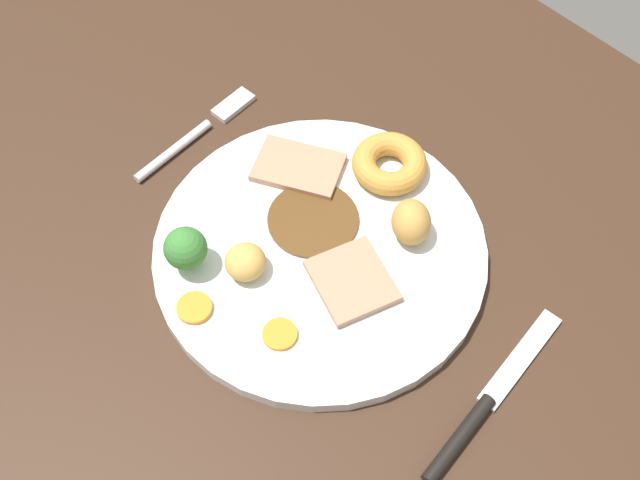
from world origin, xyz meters
TOP-DOWN VIEW (x-y plane):
  - dining_table at (0.00, 0.00)cm, footprint 120.00×84.00cm
  - dinner_plate at (2.47, 0.52)cm, footprint 29.75×29.75cm
  - gravy_pool at (0.35, 1.93)cm, footprint 8.33×8.33cm
  - meat_slice_main at (7.12, 0.29)cm, footprint 8.39×7.91cm
  - meat_slice_under at (-5.23, 4.77)cm, footprint 9.67×8.70cm
  - yorkshire_pudding at (0.65, 10.98)cm, footprint 7.08×7.08cm
  - roast_potato_left at (6.90, 7.28)cm, footprint 5.47×5.36cm
  - roast_potato_right at (0.43, -5.88)cm, footprint 5.07×5.07cm
  - carrot_coin_front at (0.23, -11.54)cm, footprint 3.01×3.01cm
  - carrot_coin_back at (6.67, -7.82)cm, footprint 2.93×2.93cm
  - broccoli_floret at (-3.83, -9.15)cm, footprint 3.76×3.76cm
  - fork at (-16.21, 1.18)cm, footprint 2.96×15.32cm
  - knife at (22.01, 0.16)cm, footprint 3.83×18.53cm

SIDE VIEW (x-z plane):
  - dining_table at x=0.00cm, z-range 0.00..3.60cm
  - fork at x=-16.21cm, z-range 3.54..4.44cm
  - knife at x=22.01cm, z-range 3.45..4.65cm
  - dinner_plate at x=2.47cm, z-range 3.60..5.00cm
  - gravy_pool at x=0.35cm, z-range 5.00..5.30cm
  - carrot_coin_back at x=6.67cm, z-range 5.00..5.44cm
  - carrot_coin_front at x=0.23cm, z-range 5.00..5.52cm
  - meat_slice_main at x=7.12cm, z-range 5.00..5.80cm
  - meat_slice_under at x=-5.23cm, z-range 5.00..5.80cm
  - yorkshire_pudding at x=0.65cm, z-range 5.00..7.28cm
  - roast_potato_right at x=0.43cm, z-range 5.00..7.86cm
  - roast_potato_left at x=6.90cm, z-range 5.00..8.86cm
  - broccoli_floret at x=-3.83cm, z-range 5.30..9.80cm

